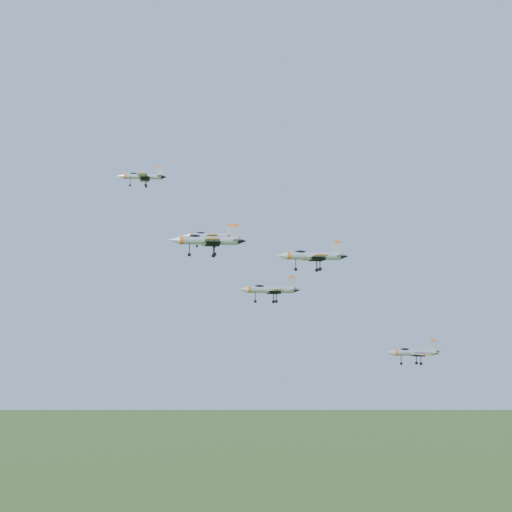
{
  "coord_description": "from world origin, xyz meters",
  "views": [
    {
      "loc": [
        12.07,
        -134.68,
        123.42
      ],
      "look_at": [
        8.13,
        -3.07,
        135.6
      ],
      "focal_mm": 50.0,
      "sensor_mm": 36.0,
      "label": 1
    }
  ],
  "objects": [
    {
      "name": "jet_lead",
      "position": [
        -17.33,
        16.33,
        154.79
      ],
      "size": [
        10.87,
        9.06,
        2.91
      ],
      "rotation": [
        0.0,
        0.0,
        0.13
      ],
      "color": "#AAAFB7"
    },
    {
      "name": "jet_right_high",
      "position": [
        0.28,
        -17.0,
        136.97
      ],
      "size": [
        13.18,
        11.05,
        3.53
      ],
      "rotation": [
        0.0,
        0.0,
        0.17
      ],
      "color": "#AAAFB7"
    },
    {
      "name": "jet_left_high",
      "position": [
        -0.71,
        -2.11,
        139.51
      ],
      "size": [
        10.56,
        8.79,
        2.82
      ],
      "rotation": [
        0.0,
        0.0,
        0.12
      ],
      "color": "#AAAFB7"
    },
    {
      "name": "jet_trail",
      "position": [
        36.06,
        -7.06,
        118.06
      ],
      "size": [
        10.49,
        8.86,
        2.83
      ],
      "rotation": [
        0.0,
        0.0,
        0.23
      ],
      "color": "#AAAFB7"
    },
    {
      "name": "jet_left_low",
      "position": [
        10.44,
        2.99,
        129.64
      ],
      "size": [
        12.35,
        10.45,
        3.34
      ],
      "rotation": [
        0.0,
        0.0,
        0.25
      ],
      "color": "#AAAFB7"
    },
    {
      "name": "jet_right_low",
      "position": [
        17.98,
        -11.93,
        134.8
      ],
      "size": [
        12.85,
        10.78,
        3.44
      ],
      "rotation": [
        0.0,
        0.0,
        0.18
      ],
      "color": "#AAAFB7"
    }
  ]
}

